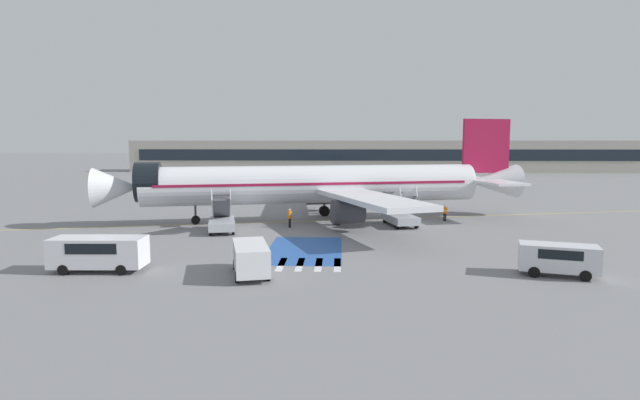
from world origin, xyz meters
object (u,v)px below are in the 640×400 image
boarding_stairs_aft (400,215)px  ground_crew_0 (290,217)px  service_van_2 (558,257)px  terminal_building (383,156)px  service_van_1 (99,251)px  boarding_stairs_forward (222,221)px  service_van_0 (251,256)px  fuel_tanker (377,184)px  ground_crew_1 (445,212)px  airliner (320,185)px

boarding_stairs_aft → ground_crew_0: boarding_stairs_aft is taller
service_van_2 → terminal_building: (-1.06, 106.57, 3.01)m
boarding_stairs_aft → service_van_1: bearing=-152.4°
boarding_stairs_aft → ground_crew_0: 10.37m
terminal_building → boarding_stairs_aft: bearing=-93.9°
boarding_stairs_forward → service_van_2: (23.13, -13.72, 0.15)m
boarding_stairs_forward → ground_crew_0: 6.20m
service_van_0 → ground_crew_0: size_ratio=2.78×
service_van_1 → service_van_2: 27.39m
service_van_1 → service_van_0: bearing=-95.4°
boarding_stairs_forward → fuel_tanker: size_ratio=0.63×
service_van_2 → ground_crew_1: bearing=-157.0°
boarding_stairs_aft → ground_crew_0: bearing=174.7°
service_van_1 → boarding_stairs_forward: bearing=-19.2°
boarding_stairs_aft → ground_crew_1: (4.76, 2.86, -0.05)m
airliner → fuel_tanker: size_ratio=4.83×
fuel_tanker → ground_crew_0: fuel_tanker is taller
terminal_building → service_van_2: bearing=-89.4°
fuel_tanker → service_van_1: bearing=-24.2°
ground_crew_1 → terminal_building: size_ratio=0.01×
service_van_0 → ground_crew_0: bearing=-106.5°
service_van_0 → service_van_2: bearing=167.5°
fuel_tanker → service_van_0: size_ratio=1.79×
terminal_building → ground_crew_1: bearing=-90.9°
service_van_0 → service_van_2: service_van_0 is taller
boarding_stairs_forward → terminal_building: 95.49m
boarding_stairs_aft → service_van_2: size_ratio=1.19×
fuel_tanker → ground_crew_0: 30.64m
boarding_stairs_forward → service_van_2: size_ratio=1.19×
boarding_stairs_forward → terminal_building: terminal_building is taller
fuel_tanker → ground_crew_1: size_ratio=5.44×
boarding_stairs_aft → terminal_building: size_ratio=0.04×
service_van_1 → terminal_building: (26.34, 106.59, 2.89)m
ground_crew_1 → airliner: bearing=37.6°
boarding_stairs_forward → terminal_building: (22.08, 92.85, 3.16)m
boarding_stairs_aft → fuel_tanker: size_ratio=0.63×
service_van_1 → fuel_tanker: bearing=-26.0°
ground_crew_0 → fuel_tanker: bearing=3.2°
service_van_1 → service_van_2: size_ratio=1.21×
ground_crew_0 → boarding_stairs_forward: bearing=134.6°
airliner → ground_crew_1: size_ratio=26.30×
boarding_stairs_aft → ground_crew_0: (-10.27, -1.42, 0.04)m
fuel_tanker → service_van_2: size_ratio=1.89×
terminal_building → service_van_0: bearing=-99.0°
boarding_stairs_aft → fuel_tanker: boarding_stairs_aft is taller
fuel_tanker → service_van_0: (-10.70, -45.57, -0.51)m
airliner → boarding_stairs_aft: bearing=-123.0°
service_van_0 → ground_crew_0: 16.65m
boarding_stairs_forward → service_van_0: size_ratio=1.13×
airliner → boarding_stairs_aft: 8.51m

